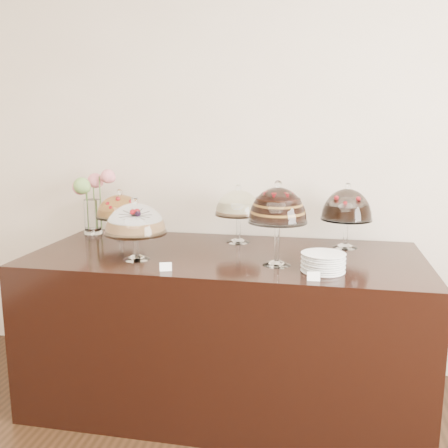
% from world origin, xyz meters
% --- Properties ---
extents(wall_back, '(5.00, 0.04, 3.00)m').
position_xyz_m(wall_back, '(0.00, 3.00, 1.50)').
color(wall_back, beige).
rests_on(wall_back, ground).
extents(display_counter, '(2.20, 1.00, 0.90)m').
position_xyz_m(display_counter, '(-0.14, 2.45, 0.45)').
color(display_counter, black).
rests_on(display_counter, ground).
extents(cake_stand_sugar_sponge, '(0.34, 0.34, 0.34)m').
position_xyz_m(cake_stand_sugar_sponge, '(-0.59, 2.23, 1.11)').
color(cake_stand_sugar_sponge, white).
rests_on(cake_stand_sugar_sponge, display_counter).
extents(cake_stand_choco_layer, '(0.31, 0.31, 0.44)m').
position_xyz_m(cake_stand_choco_layer, '(0.17, 2.26, 1.20)').
color(cake_stand_choco_layer, white).
rests_on(cake_stand_choco_layer, display_counter).
extents(cake_stand_cheesecake, '(0.29, 0.29, 0.36)m').
position_xyz_m(cake_stand_cheesecake, '(-0.11, 2.74, 1.13)').
color(cake_stand_cheesecake, white).
rests_on(cake_stand_cheesecake, display_counter).
extents(cake_stand_dark_choco, '(0.30, 0.30, 0.39)m').
position_xyz_m(cake_stand_dark_choco, '(0.54, 2.73, 1.14)').
color(cake_stand_dark_choco, white).
rests_on(cake_stand_dark_choco, display_counter).
extents(cake_stand_fruit_tart, '(0.31, 0.31, 0.32)m').
position_xyz_m(cake_stand_fruit_tart, '(-0.89, 2.72, 1.09)').
color(cake_stand_fruit_tart, white).
rests_on(cake_stand_fruit_tart, display_counter).
extents(flower_vase, '(0.31, 0.25, 0.44)m').
position_xyz_m(flower_vase, '(-1.12, 2.80, 1.15)').
color(flower_vase, white).
rests_on(flower_vase, display_counter).
extents(plate_stack, '(0.21, 0.21, 0.09)m').
position_xyz_m(plate_stack, '(0.41, 2.18, 0.95)').
color(plate_stack, white).
rests_on(plate_stack, display_counter).
extents(price_card_left, '(0.06, 0.03, 0.04)m').
position_xyz_m(price_card_left, '(-0.36, 2.04, 0.92)').
color(price_card_left, white).
rests_on(price_card_left, display_counter).
extents(price_card_right, '(0.06, 0.02, 0.04)m').
position_xyz_m(price_card_right, '(0.37, 2.02, 0.92)').
color(price_card_right, white).
rests_on(price_card_right, display_counter).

